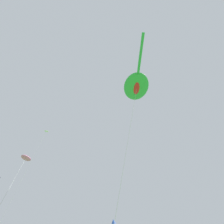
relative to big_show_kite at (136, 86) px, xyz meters
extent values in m
ellipsoid|color=green|center=(0.07, 0.11, 0.03)|extent=(4.13, 4.43, 0.71)
cylinder|color=green|center=(-1.82, -3.09, -0.08)|extent=(2.20, 3.48, 0.26)
ellipsoid|color=red|center=(0.07, 0.11, -0.29)|extent=(1.35, 1.67, 0.26)
cylinder|color=#B2B2B7|center=(-1.13, 1.45, -8.73)|extent=(2.43, 2.71, 16.81)
cone|color=blue|center=(12.18, 24.70, -5.53)|extent=(1.37, 1.33, 1.04)
ellipsoid|color=white|center=(-5.79, 19.12, 5.26)|extent=(0.84, 0.60, 0.19)
cylinder|color=#B2B2B7|center=(-6.66, 19.99, -5.94)|extent=(1.76, 1.76, 22.40)
ellipsoid|color=pink|center=(-7.33, 7.44, -7.38)|extent=(1.13, 0.99, 0.32)
camera|label=1|loc=(-7.52, -7.27, -15.52)|focal=26.87mm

